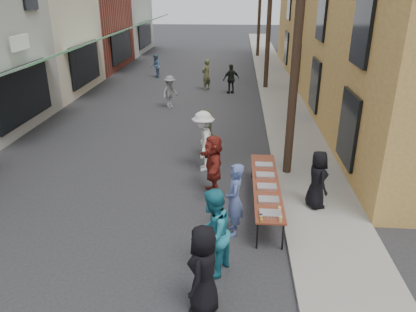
# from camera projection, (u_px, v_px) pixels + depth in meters

# --- Properties ---
(ground) EXTENTS (120.00, 120.00, 0.00)m
(ground) POSITION_uv_depth(u_px,v_px,m) (132.00, 218.00, 10.57)
(ground) COLOR #28282B
(ground) RESTS_ON ground
(sidewalk) EXTENTS (2.20, 60.00, 0.10)m
(sidewalk) POSITION_uv_depth(u_px,v_px,m) (277.00, 88.00, 24.02)
(sidewalk) COLOR gray
(sidewalk) RESTS_ON ground
(storefront_row) EXTENTS (8.00, 37.00, 9.00)m
(storefront_row) POSITION_uv_depth(u_px,v_px,m) (21.00, 14.00, 23.44)
(storefront_row) COLOR maroon
(storefront_row) RESTS_ON ground
(utility_pole_near) EXTENTS (0.26, 0.26, 9.00)m
(utility_pole_near) POSITION_uv_depth(u_px,v_px,m) (298.00, 28.00, 11.31)
(utility_pole_near) COLOR #2D2116
(utility_pole_near) RESTS_ON ground
(utility_pole_mid) EXTENTS (0.26, 0.26, 9.00)m
(utility_pole_mid) POSITION_uv_depth(u_px,v_px,m) (270.00, 8.00, 22.36)
(utility_pole_mid) COLOR #2D2116
(utility_pole_mid) RESTS_ON ground
(utility_pole_far) EXTENTS (0.26, 0.26, 9.00)m
(utility_pole_far) POSITION_uv_depth(u_px,v_px,m) (260.00, 1.00, 33.41)
(utility_pole_far) COLOR #2D2116
(utility_pole_far) RESTS_ON ground
(serving_table) EXTENTS (0.70, 4.00, 0.75)m
(serving_table) POSITION_uv_depth(u_px,v_px,m) (266.00, 185.00, 10.77)
(serving_table) COLOR #5E2816
(serving_table) RESTS_ON ground
(catering_tray_sausage) EXTENTS (0.50, 0.33, 0.08)m
(catering_tray_sausage) POSITION_uv_depth(u_px,v_px,m) (270.00, 214.00, 9.22)
(catering_tray_sausage) COLOR maroon
(catering_tray_sausage) RESTS_ON serving_table
(catering_tray_foil_b) EXTENTS (0.50, 0.33, 0.08)m
(catering_tray_foil_b) POSITION_uv_depth(u_px,v_px,m) (269.00, 200.00, 9.82)
(catering_tray_foil_b) COLOR #B2B2B7
(catering_tray_foil_b) RESTS_ON serving_table
(catering_tray_buns) EXTENTS (0.50, 0.33, 0.08)m
(catering_tray_buns) POSITION_uv_depth(u_px,v_px,m) (267.00, 187.00, 10.47)
(catering_tray_buns) COLOR tan
(catering_tray_buns) RESTS_ON serving_table
(catering_tray_foil_d) EXTENTS (0.50, 0.33, 0.08)m
(catering_tray_foil_d) POSITION_uv_depth(u_px,v_px,m) (265.00, 176.00, 11.11)
(catering_tray_foil_d) COLOR #B2B2B7
(catering_tray_foil_d) RESTS_ON serving_table
(catering_tray_buns_end) EXTENTS (0.50, 0.33, 0.08)m
(catering_tray_buns_end) POSITION_uv_depth(u_px,v_px,m) (264.00, 165.00, 11.76)
(catering_tray_buns_end) COLOR tan
(catering_tray_buns_end) RESTS_ON serving_table
(condiment_jar_a) EXTENTS (0.07, 0.07, 0.08)m
(condiment_jar_a) POSITION_uv_depth(u_px,v_px,m) (261.00, 221.00, 8.96)
(condiment_jar_a) COLOR #A57F26
(condiment_jar_a) RESTS_ON serving_table
(condiment_jar_b) EXTENTS (0.07, 0.07, 0.08)m
(condiment_jar_b) POSITION_uv_depth(u_px,v_px,m) (261.00, 218.00, 9.05)
(condiment_jar_b) COLOR #A57F26
(condiment_jar_b) RESTS_ON serving_table
(condiment_jar_c) EXTENTS (0.07, 0.07, 0.08)m
(condiment_jar_c) POSITION_uv_depth(u_px,v_px,m) (261.00, 216.00, 9.15)
(condiment_jar_c) COLOR #A57F26
(condiment_jar_c) RESTS_ON serving_table
(cup_stack) EXTENTS (0.08, 0.08, 0.12)m
(cup_stack) POSITION_uv_depth(u_px,v_px,m) (280.00, 219.00, 8.97)
(cup_stack) COLOR tan
(cup_stack) RESTS_ON serving_table
(guest_front_a) EXTENTS (0.76, 0.98, 1.77)m
(guest_front_a) POSITION_uv_depth(u_px,v_px,m) (204.00, 270.00, 7.24)
(guest_front_a) COLOR black
(guest_front_a) RESTS_ON ground
(guest_front_b) EXTENTS (0.44, 0.67, 1.83)m
(guest_front_b) POSITION_uv_depth(u_px,v_px,m) (234.00, 200.00, 9.59)
(guest_front_b) COLOR #4D5E95
(guest_front_b) RESTS_ON ground
(guest_front_c) EXTENTS (1.05, 1.16, 1.94)m
(guest_front_c) POSITION_uv_depth(u_px,v_px,m) (212.00, 234.00, 8.17)
(guest_front_c) COLOR teal
(guest_front_c) RESTS_ON ground
(guest_front_d) EXTENTS (0.84, 1.33, 1.98)m
(guest_front_d) POSITION_uv_depth(u_px,v_px,m) (203.00, 141.00, 13.02)
(guest_front_d) COLOR white
(guest_front_d) RESTS_ON ground
(guest_front_e) EXTENTS (0.50, 1.05, 1.73)m
(guest_front_e) POSITION_uv_depth(u_px,v_px,m) (207.00, 134.00, 14.08)
(guest_front_e) COLOR #576A3D
(guest_front_e) RESTS_ON ground
(guest_queue_back) EXTENTS (0.90, 1.73, 1.78)m
(guest_queue_back) POSITION_uv_depth(u_px,v_px,m) (213.00, 165.00, 11.53)
(guest_queue_back) COLOR maroon
(guest_queue_back) RESTS_ON ground
(server) EXTENTS (0.70, 0.88, 1.59)m
(server) POSITION_uv_depth(u_px,v_px,m) (317.00, 179.00, 10.65)
(server) COLOR black
(server) RESTS_ON sidewalk
(passerby_left) EXTENTS (1.02, 1.19, 1.59)m
(passerby_left) POSITION_uv_depth(u_px,v_px,m) (170.00, 92.00, 20.00)
(passerby_left) COLOR slate
(passerby_left) RESTS_ON ground
(passerby_mid) EXTENTS (1.04, 0.76, 1.63)m
(passerby_mid) POSITION_uv_depth(u_px,v_px,m) (231.00, 79.00, 22.68)
(passerby_mid) COLOR black
(passerby_mid) RESTS_ON ground
(passerby_right) EXTENTS (0.71, 0.78, 1.78)m
(passerby_right) POSITION_uv_depth(u_px,v_px,m) (206.00, 75.00, 23.48)
(passerby_right) COLOR #505531
(passerby_right) RESTS_ON ground
(passerby_far) EXTENTS (0.68, 0.82, 1.53)m
(passerby_far) POSITION_uv_depth(u_px,v_px,m) (156.00, 66.00, 26.77)
(passerby_far) COLOR #49688E
(passerby_far) RESTS_ON ground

